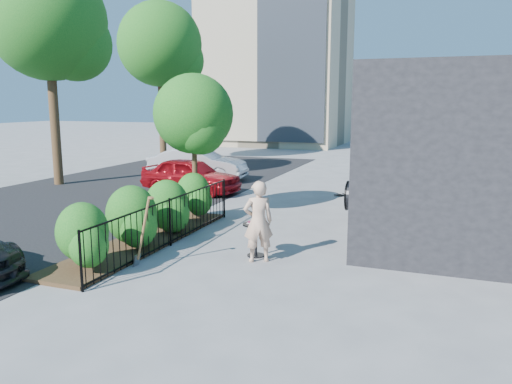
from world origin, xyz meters
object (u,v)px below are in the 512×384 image
at_px(street_tree_far, 161,50).
at_px(woman, 258,222).
at_px(car_silver, 198,164).
at_px(patio_tree, 195,119).
at_px(car_red, 191,175).
at_px(cafe_table, 256,234).
at_px(shovel, 142,235).
at_px(street_tree_near, 49,29).

xyz_separation_m(street_tree_far, woman, (10.69, -14.32, -5.08)).
distance_m(street_tree_far, car_silver, 8.62).
height_order(patio_tree, car_red, patio_tree).
height_order(woman, car_silver, woman).
bearing_deg(car_silver, cafe_table, -152.22).
bearing_deg(car_red, car_silver, 28.02).
relative_size(street_tree_far, shovel, 5.64).
xyz_separation_m(street_tree_near, woman, (10.69, -6.32, -5.08)).
bearing_deg(patio_tree, cafe_table, -44.88).
bearing_deg(street_tree_near, street_tree_far, 90.00).
relative_size(street_tree_near, street_tree_far, 1.00).
xyz_separation_m(street_tree_far, shovel, (8.68, -15.45, -5.27)).
bearing_deg(cafe_table, woman, -61.94).
height_order(street_tree_far, cafe_table, street_tree_far).
height_order(street_tree_near, woman, street_tree_near).
distance_m(street_tree_near, shovel, 12.59).
height_order(cafe_table, car_silver, car_silver).
relative_size(patio_tree, car_red, 1.07).
bearing_deg(car_red, woman, -136.92).
distance_m(street_tree_near, car_silver, 7.58).
bearing_deg(car_silver, street_tree_far, 36.67).
bearing_deg(street_tree_far, shovel, -60.68).
bearing_deg(street_tree_near, car_silver, 32.63).
relative_size(street_tree_near, woman, 4.95).
relative_size(car_red, car_silver, 0.91).
xyz_separation_m(patio_tree, shovel, (0.98, -4.25, -2.12)).
distance_m(street_tree_far, shovel, 18.49).
bearing_deg(woman, shovel, -2.16).
height_order(cafe_table, car_red, car_red).
bearing_deg(shovel, street_tree_near, 139.35).
bearing_deg(woman, patio_tree, -77.64).
distance_m(street_tree_near, cafe_table, 13.28).
distance_m(patio_tree, cafe_table, 4.59).
bearing_deg(street_tree_far, woman, -53.27).
relative_size(street_tree_near, car_silver, 2.03).
bearing_deg(car_red, patio_tree, -144.03).
distance_m(patio_tree, woman, 4.74).
height_order(shovel, car_silver, shovel).
distance_m(woman, shovel, 2.31).
height_order(cafe_table, shovel, shovel).
distance_m(patio_tree, street_tree_near, 8.92).
bearing_deg(cafe_table, car_red, 127.65).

